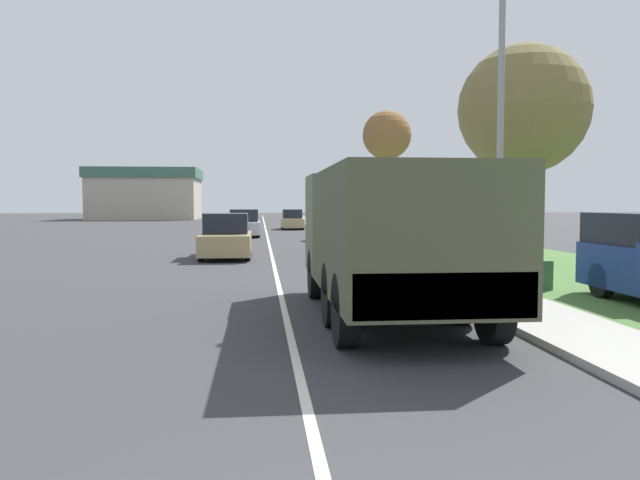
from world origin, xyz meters
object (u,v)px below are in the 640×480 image
(car_second_ahead, at_px, (244,224))
(car_nearest_ahead, at_px, (226,238))
(car_third_ahead, at_px, (292,220))
(military_truck, at_px, (389,232))
(lamp_post, at_px, (491,106))

(car_second_ahead, bearing_deg, car_nearest_ahead, -91.23)
(car_second_ahead, relative_size, car_third_ahead, 1.08)
(military_truck, bearing_deg, car_nearest_ahead, 105.68)
(car_third_ahead, bearing_deg, car_second_ahead, -108.72)
(car_nearest_ahead, distance_m, lamp_post, 13.00)
(military_truck, xyz_separation_m, car_second_ahead, (-3.30, 27.95, -0.81))
(lamp_post, bearing_deg, car_nearest_ahead, 120.08)
(military_truck, bearing_deg, lamp_post, 37.58)
(military_truck, distance_m, car_nearest_ahead, 13.42)
(military_truck, xyz_separation_m, car_third_ahead, (0.24, 38.39, -0.86))
(military_truck, bearing_deg, car_second_ahead, 96.73)
(car_nearest_ahead, distance_m, car_third_ahead, 25.79)
(car_nearest_ahead, height_order, car_second_ahead, car_nearest_ahead)
(car_nearest_ahead, height_order, car_third_ahead, car_nearest_ahead)
(military_truck, xyz_separation_m, lamp_post, (2.66, 2.05, 2.64))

